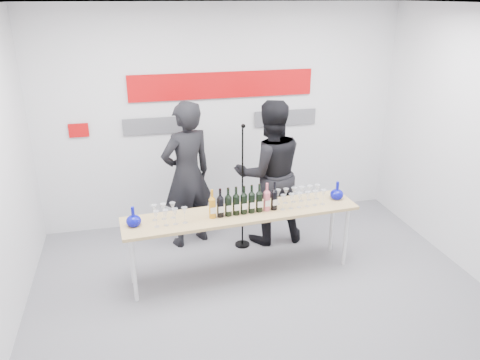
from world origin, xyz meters
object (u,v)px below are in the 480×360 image
(tasting_table, at_px, (242,217))
(presenter_left, at_px, (187,175))
(presenter_right, at_px, (270,173))
(mic_stand, at_px, (242,211))

(tasting_table, height_order, presenter_left, presenter_left)
(tasting_table, distance_m, presenter_left, 1.05)
(presenter_right, relative_size, mic_stand, 1.15)
(tasting_table, distance_m, mic_stand, 0.70)
(presenter_right, height_order, mic_stand, presenter_right)
(tasting_table, bearing_deg, presenter_right, 50.12)
(presenter_left, bearing_deg, mic_stand, 135.28)
(presenter_left, height_order, presenter_right, presenter_left)
(tasting_table, xyz_separation_m, presenter_right, (0.55, 0.74, 0.21))
(presenter_right, bearing_deg, mic_stand, 15.17)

